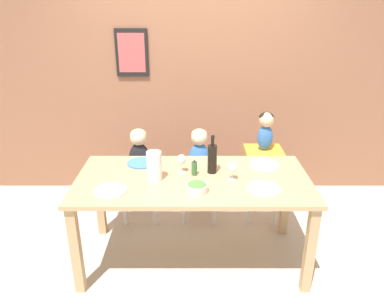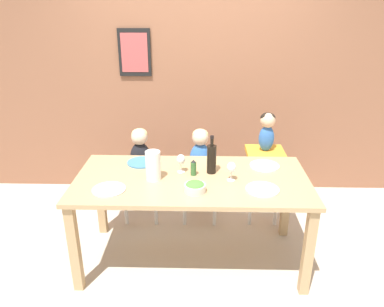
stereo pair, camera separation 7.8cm
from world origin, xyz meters
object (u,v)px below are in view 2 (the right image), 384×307
(person_child_center, at_px, (200,152))
(dinner_plate_back_right, at_px, (265,166))
(wine_glass_far, at_px, (181,160))
(salad_bowl_large, at_px, (195,187))
(wine_bottle, at_px, (212,158))
(dinner_plate_back_left, at_px, (142,162))
(wine_glass_near, at_px, (231,168))
(person_baby_right, at_px, (267,128))
(chair_right_highchair, at_px, (264,166))
(paper_towel_roll, at_px, (153,166))
(dinner_plate_front_left, at_px, (109,189))
(dinner_plate_front_right, at_px, (262,189))
(chair_far_left, at_px, (142,183))
(person_child_left, at_px, (140,151))
(chair_far_center, at_px, (200,183))

(person_child_center, bearing_deg, dinner_plate_back_right, -38.71)
(wine_glass_far, distance_m, salad_bowl_large, 0.36)
(wine_bottle, distance_m, dinner_plate_back_left, 0.63)
(wine_glass_near, bearing_deg, wine_glass_far, 160.24)
(person_baby_right, xyz_separation_m, dinner_plate_back_left, (-1.12, -0.39, -0.19))
(chair_right_highchair, relative_size, person_baby_right, 1.99)
(person_child_center, relative_size, dinner_plate_back_left, 1.99)
(chair_right_highchair, relative_size, wine_bottle, 2.33)
(wine_bottle, xyz_separation_m, paper_towel_roll, (-0.45, -0.13, -0.01))
(dinner_plate_front_left, relative_size, dinner_plate_back_left, 1.00)
(person_child_center, bearing_deg, paper_towel_roll, -117.19)
(wine_glass_far, xyz_separation_m, dinner_plate_front_right, (0.62, -0.30, -0.10))
(wine_glass_near, bearing_deg, person_baby_right, 61.72)
(salad_bowl_large, bearing_deg, wine_glass_near, 35.01)
(chair_far_left, relative_size, salad_bowl_large, 2.86)
(wine_glass_far, bearing_deg, person_child_left, 127.04)
(paper_towel_roll, bearing_deg, chair_far_center, 62.76)
(dinner_plate_back_left, bearing_deg, chair_right_highchair, 19.16)
(person_baby_right, bearing_deg, dinner_plate_front_left, -145.34)
(person_child_left, xyz_separation_m, wine_glass_near, (0.82, -0.70, 0.16))
(wine_glass_far, bearing_deg, chair_right_highchair, 35.92)
(dinner_plate_back_left, bearing_deg, wine_glass_far, -26.09)
(chair_right_highchair, bearing_deg, dinner_plate_back_left, -160.84)
(chair_far_left, relative_size, person_child_center, 0.92)
(chair_far_center, xyz_separation_m, dinner_plate_front_right, (0.46, -0.86, 0.39))
(chair_far_center, xyz_separation_m, dinner_plate_back_right, (0.54, -0.43, 0.39))
(chair_far_left, xyz_separation_m, person_child_left, (0.00, 0.00, 0.34))
(chair_far_center, xyz_separation_m, person_child_center, (0.00, 0.00, 0.34))
(dinner_plate_back_right, bearing_deg, person_child_center, 141.29)
(person_child_left, distance_m, salad_bowl_large, 1.05)
(person_baby_right, distance_m, wine_glass_near, 0.80)
(paper_towel_roll, height_order, dinner_plate_back_left, paper_towel_roll)
(person_child_left, height_order, dinner_plate_front_left, person_child_left)
(dinner_plate_front_left, bearing_deg, wine_glass_far, 32.56)
(chair_right_highchair, bearing_deg, paper_towel_roll, -144.52)
(chair_right_highchair, distance_m, wine_glass_far, 1.00)
(chair_far_center, bearing_deg, wine_glass_far, -105.27)
(wine_bottle, distance_m, salad_bowl_large, 0.36)
(chair_right_highchair, bearing_deg, salad_bowl_large, -126.16)
(person_baby_right, xyz_separation_m, dinner_plate_front_right, (-0.16, -0.86, -0.19))
(salad_bowl_large, bearing_deg, wine_bottle, 69.01)
(person_child_left, xyz_separation_m, wine_glass_far, (0.42, -0.56, 0.16))
(chair_far_center, height_order, salad_bowl_large, salad_bowl_large)
(chair_far_left, bearing_deg, wine_bottle, -40.14)
(chair_far_center, xyz_separation_m, dinner_plate_back_left, (-0.50, -0.39, 0.39))
(dinner_plate_back_left, bearing_deg, wine_glass_near, -22.80)
(person_child_left, xyz_separation_m, paper_towel_roll, (0.22, -0.70, 0.16))
(dinner_plate_back_right, bearing_deg, dinner_plate_back_left, 177.56)
(person_child_left, bearing_deg, dinner_plate_front_left, -95.86)
(person_child_left, distance_m, dinner_plate_front_left, 0.90)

